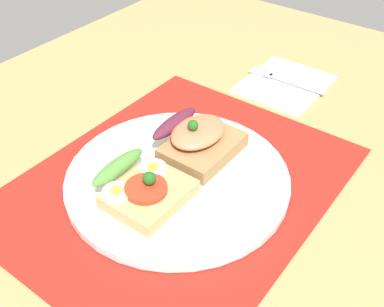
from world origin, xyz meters
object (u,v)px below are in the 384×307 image
(plate, at_px, (178,178))
(sandwich_egg_tomato, at_px, (141,187))
(sandwich_salmon, at_px, (196,139))
(fork, at_px, (284,80))
(napkin, at_px, (285,83))

(plate, bearing_deg, sandwich_egg_tomato, 167.77)
(sandwich_salmon, height_order, fork, sandwich_salmon)
(plate, height_order, sandwich_egg_tomato, sandwich_egg_tomato)
(fork, bearing_deg, plate, -177.83)
(sandwich_egg_tomato, relative_size, fork, 0.69)
(sandwich_egg_tomato, distance_m, napkin, 0.35)
(plate, bearing_deg, sandwich_salmon, 11.49)
(sandwich_egg_tomato, distance_m, fork, 0.35)
(napkin, bearing_deg, fork, 58.75)
(plate, xyz_separation_m, sandwich_egg_tomato, (-0.05, 0.01, 0.02))
(sandwich_egg_tomato, bearing_deg, plate, -12.23)
(sandwich_egg_tomato, bearing_deg, fork, -0.04)
(plate, distance_m, sandwich_egg_tomato, 0.06)
(sandwich_salmon, bearing_deg, napkin, -0.68)
(plate, height_order, napkin, plate)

